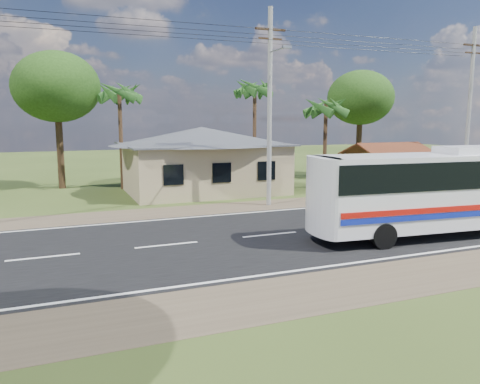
{
  "coord_description": "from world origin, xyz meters",
  "views": [
    {
      "loc": [
        -8.43,
        -17.69,
        4.94
      ],
      "look_at": [
        -0.99,
        1.0,
        1.79
      ],
      "focal_mm": 35.0,
      "sensor_mm": 36.0,
      "label": 1
    }
  ],
  "objects_px": {
    "coach_bus": "(452,185)",
    "motorcycle": "(400,188)",
    "waiting_shed": "(388,151)",
    "person": "(388,189)"
  },
  "relations": [
    {
      "from": "person",
      "to": "waiting_shed",
      "type": "bearing_deg",
      "value": -136.01
    },
    {
      "from": "coach_bus",
      "to": "motorcycle",
      "type": "relative_size",
      "value": 7.42
    },
    {
      "from": "waiting_shed",
      "to": "person",
      "type": "bearing_deg",
      "value": -128.06
    },
    {
      "from": "motorcycle",
      "to": "coach_bus",
      "type": "bearing_deg",
      "value": 167.47
    },
    {
      "from": "coach_bus",
      "to": "motorcycle",
      "type": "distance_m",
      "value": 11.08
    },
    {
      "from": "motorcycle",
      "to": "person",
      "type": "distance_m",
      "value": 3.55
    },
    {
      "from": "motorcycle",
      "to": "waiting_shed",
      "type": "bearing_deg",
      "value": 7.43
    },
    {
      "from": "coach_bus",
      "to": "motorcycle",
      "type": "xyz_separation_m",
      "value": [
        5.45,
        9.49,
        -1.73
      ]
    },
    {
      "from": "person",
      "to": "motorcycle",
      "type": "bearing_deg",
      "value": -149.84
    },
    {
      "from": "coach_bus",
      "to": "person",
      "type": "relative_size",
      "value": 7.59
    }
  ]
}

